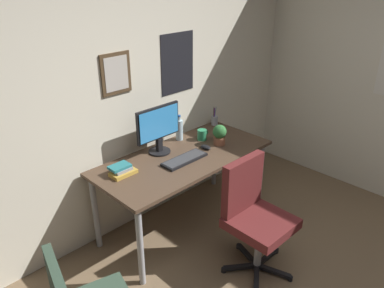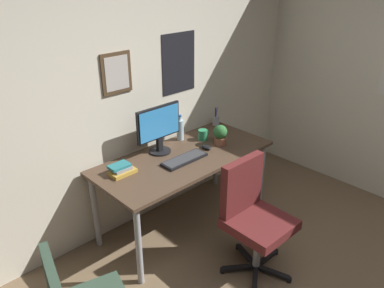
# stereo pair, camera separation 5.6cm
# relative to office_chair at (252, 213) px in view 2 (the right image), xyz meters

# --- Properties ---
(wall_back) EXTENTS (4.40, 0.10, 2.60)m
(wall_back) POSITION_rel_office_chair_xyz_m (-0.25, 1.23, 0.77)
(wall_back) COLOR beige
(wall_back) RESTS_ON ground_plane
(desk) EXTENTS (1.64, 0.74, 0.74)m
(desk) POSITION_rel_office_chair_xyz_m (-0.01, 0.78, 0.14)
(desk) COLOR #4C3828
(desk) RESTS_ON ground_plane
(office_chair) EXTENTS (0.55, 0.57, 0.95)m
(office_chair) POSITION_rel_office_chair_xyz_m (0.00, 0.00, 0.00)
(office_chair) COLOR #591E1E
(office_chair) RESTS_ON ground_plane
(monitor) EXTENTS (0.46, 0.20, 0.43)m
(monitor) POSITION_rel_office_chair_xyz_m (-0.11, 0.99, 0.46)
(monitor) COLOR black
(monitor) RESTS_ON desk
(keyboard) EXTENTS (0.43, 0.15, 0.03)m
(keyboard) POSITION_rel_office_chair_xyz_m (-0.07, 0.71, 0.23)
(keyboard) COLOR black
(keyboard) RESTS_ON desk
(computer_mouse) EXTENTS (0.06, 0.11, 0.04)m
(computer_mouse) POSITION_rel_office_chair_xyz_m (0.23, 0.74, 0.23)
(computer_mouse) COLOR black
(computer_mouse) RESTS_ON desk
(water_bottle) EXTENTS (0.07, 0.07, 0.25)m
(water_bottle) POSITION_rel_office_chair_xyz_m (0.20, 1.06, 0.32)
(water_bottle) COLOR silver
(water_bottle) RESTS_ON desk
(coffee_mug_near) EXTENTS (0.13, 0.09, 0.10)m
(coffee_mug_near) POSITION_rel_office_chair_xyz_m (0.36, 0.90, 0.27)
(coffee_mug_near) COLOR #2D8C59
(coffee_mug_near) RESTS_ON desk
(potted_plant) EXTENTS (0.13, 0.13, 0.20)m
(potted_plant) POSITION_rel_office_chair_xyz_m (0.40, 0.72, 0.32)
(potted_plant) COLOR brown
(potted_plant) RESTS_ON desk
(pen_cup) EXTENTS (0.07, 0.07, 0.20)m
(pen_cup) POSITION_rel_office_chair_xyz_m (0.72, 1.08, 0.27)
(pen_cup) COLOR #9EA0A5
(pen_cup) RESTS_ON desk
(book_stack_left) EXTENTS (0.21, 0.15, 0.08)m
(book_stack_left) POSITION_rel_office_chair_xyz_m (-0.59, 0.89, 0.25)
(book_stack_left) COLOR gold
(book_stack_left) RESTS_ON desk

